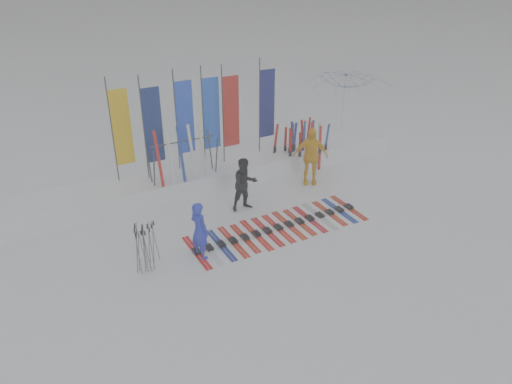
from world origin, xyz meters
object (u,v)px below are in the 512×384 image
tent_canopy (346,109)px  ski_rack (183,154)px  person_black (245,184)px  ski_row (278,228)px  person_yellow (310,156)px  person_blue (200,230)px

tent_canopy → ski_rack: (-6.76, -0.82, -0.09)m
person_black → ski_row: size_ratio=0.32×
ski_rack → ski_row: bearing=-64.6°
person_yellow → ski_rack: 4.06m
person_blue → person_black: 2.69m
person_blue → ski_rack: (0.91, 3.36, 0.60)m
person_black → person_yellow: person_yellow is taller
tent_canopy → person_yellow: bearing=-145.3°
ski_rack → person_black: bearing=-54.6°
tent_canopy → ski_row: 6.75m
person_black → ski_row: (0.28, -1.44, -0.77)m
ski_row → tent_canopy: bearing=37.1°
person_blue → ski_rack: size_ratio=0.76×
person_yellow → tent_canopy: tent_canopy is taller
tent_canopy → ski_row: (-5.26, -3.98, -1.44)m
person_blue → person_yellow: 5.24m
person_blue → person_black: person_black is taller
tent_canopy → ski_rack: bearing=-173.0°
person_blue → tent_canopy: 8.76m
person_black → tent_canopy: (5.54, 2.54, 0.67)m
person_black → ski_row: person_black is taller
person_black → tent_canopy: 6.13m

